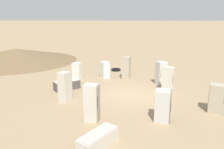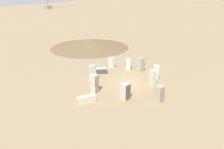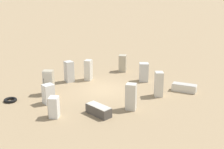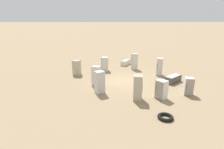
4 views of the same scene
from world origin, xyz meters
The scene contains 13 objects.
ground_plane centered at (0.00, 0.00, 0.00)m, with size 1000.00×1000.00×0.00m, color #9E8460.
discarded_fridge_0 centered at (0.92, 6.39, 0.31)m, with size 1.55×2.02×0.62m.
discarded_fridge_1 centered at (-4.95, 2.15, 0.81)m, with size 0.89×0.84×1.62m.
discarded_fridge_2 centered at (0.49, -4.36, 0.96)m, with size 0.77×0.88×1.93m.
discarded_fridge_3 centered at (-2.71, -1.19, 0.91)m, with size 0.90×0.79×1.82m.
discarded_fridge_4 centered at (-1.90, 3.62, 0.82)m, with size 0.86×0.86×1.64m.
discarded_fridge_5 centered at (3.98, 1.58, 0.94)m, with size 0.81×0.88×1.89m.
discarded_fridge_6 centered at (4.73, -3.62, 0.71)m, with size 0.78×0.74×1.42m.
discarded_fridge_7 centered at (4.66, -0.69, 0.34)m, with size 1.91×1.74×0.68m.
discarded_fridge_8 centered at (-2.37, -2.87, 0.92)m, with size 0.92×0.93×1.84m.
discarded_fridge_9 centered at (2.35, -4.21, 0.73)m, with size 0.97×0.99×1.45m.
discarded_fridge_10 centered at (1.69, 4.09, 0.97)m, with size 0.76×0.65×1.94m.
scrap_tire centered at (1.72, -7.09, 0.10)m, with size 0.96×0.96×0.21m.
Camera 3 is at (23.71, -1.60, 9.01)m, focal length 50.00 mm.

